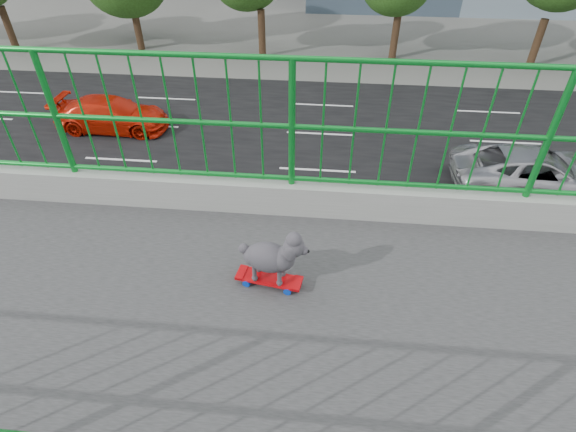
# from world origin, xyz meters

# --- Properties ---
(road) EXTENTS (18.00, 90.00, 0.02)m
(road) POSITION_xyz_m (-13.00, 0.00, 0.01)
(road) COLOR black
(road) RESTS_ON ground
(railing) EXTENTS (3.00, 24.00, 1.42)m
(railing) POSITION_xyz_m (0.00, 0.00, 7.21)
(railing) COLOR gray
(railing) RESTS_ON footbridge
(skateboard) EXTENTS (0.22, 0.52, 0.07)m
(skateboard) POSITION_xyz_m (-0.46, -0.08, 7.05)
(skateboard) COLOR red
(skateboard) RESTS_ON footbridge
(poodle) EXTENTS (0.27, 0.52, 0.44)m
(poodle) POSITION_xyz_m (-0.46, -0.06, 7.30)
(poodle) COLOR #322F34
(poodle) RESTS_ON skateboard
(car_0) EXTENTS (1.58, 3.93, 1.34)m
(car_0) POSITION_xyz_m (-6.00, 3.93, 0.67)
(car_0) COLOR silver
(car_0) RESTS_ON ground
(car_1) EXTENTS (1.44, 4.12, 1.36)m
(car_1) POSITION_xyz_m (-9.20, -1.94, 0.68)
(car_1) COLOR silver
(car_1) RESTS_ON ground
(car_2) EXTENTS (2.66, 5.78, 1.61)m
(car_2) POSITION_xyz_m (-12.40, 7.80, 0.80)
(car_2) COLOR #9A9A9F
(car_2) RESTS_ON ground
(car_3) EXTENTS (2.01, 4.94, 1.43)m
(car_3) POSITION_xyz_m (-15.60, -9.31, 0.72)
(car_3) COLOR red
(car_3) RESTS_ON ground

